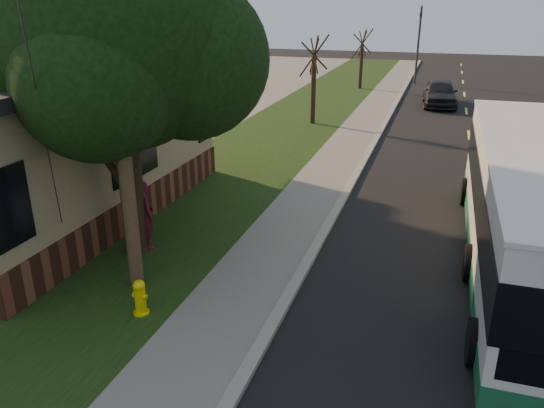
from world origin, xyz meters
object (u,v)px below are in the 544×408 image
Objects in this scene: bare_tree_near at (314,81)px; distant_car at (440,93)px; leafy_tree at (121,35)px; skateboarder at (145,215)px; traffic_signal at (419,40)px; bare_tree_far at (361,60)px; dumpster at (6,213)px; utility_pole at (115,71)px; fire_hydrant at (140,297)px; transit_bus at (530,206)px.

bare_tree_near reaches higher than distant_car.
leafy_tree is 4.22m from skateboarder.
traffic_signal reaches higher than bare_tree_near.
skateboarder is at bearing -92.17° from bare_tree_far.
leafy_tree reaches higher than traffic_signal.
traffic_signal is 32.94m from dumpster.
bare_tree_near is (0.67, 15.35, -3.02)m from leafy_tree.
utility_pole reaches higher than traffic_signal.
dumpster is at bearing -99.99° from bare_tree_far.
leafy_tree reaches higher than distant_car.
distant_car is at bearing -41.62° from bare_tree_far.
bare_tree_far is 0.73× the size of traffic_signal.
transit_bus is at bearing 31.26° from fire_hydrant.
bare_tree_far reaches higher than skateboarder.
bare_tree_far reaches higher than fire_hydrant.
skateboarder is (-8.80, -1.75, -0.64)m from transit_bus.
utility_pole reaches higher than fire_hydrant.
skateboarder reaches higher than dumpster.
distant_car reaches higher than fire_hydrant.
skateboarder is at bearing -110.44° from distant_car.
bare_tree_far is 27.32m from skateboarder.
transit_bus is (4.26, -29.53, -1.58)m from traffic_signal.
distant_car is (6.63, 22.51, -4.39)m from leafy_tree.
leafy_tree is 4.45× the size of skateboarder.
transit_bus is 20.83m from distant_car.
dumpster is at bearing -170.01° from transit_bus.
dumpster is 25.14m from distant_car.
traffic_signal is (4.67, 31.35, -2.00)m from leafy_tree.
utility_pole is at bearing -96.58° from traffic_signal.
bare_tree_near is at bearing -134.08° from distant_car.
bare_tree_far is 0.37× the size of transit_bus.
leafy_tree is 9.80m from transit_bus.
transit_bus is at bearing -81.78° from traffic_signal.
utility_pole is 29.13m from bare_tree_far.
bare_tree_far is 5.44m from traffic_signal.
transit_bus reaches higher than dumpster.
transit_bus is (7.76, -25.53, -0.42)m from bare_tree_far.
leafy_tree is 23.87m from distant_car.
dumpster is at bearing -105.56° from bare_tree_near.
distant_car is at bearing 65.71° from dumpster.
utility_pole is at bearing -15.23° from dumpster.
fire_hydrant is at bearing 156.78° from skateboarder.
distant_car is at bearing 50.23° from bare_tree_near.
leafy_tree is 0.71× the size of transit_bus.
distant_car is (1.95, -8.85, -2.39)m from traffic_signal.
utility_pole is 1.94m from leafy_tree.
leafy_tree reaches higher than bare_tree_near.
fire_hydrant is 18.10m from bare_tree_near.
bare_tree_near is at bearing 87.50° from leafy_tree.
fire_hydrant is at bearing -54.62° from utility_pole.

